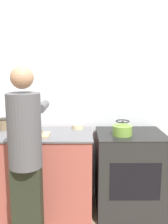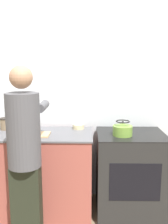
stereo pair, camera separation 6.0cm
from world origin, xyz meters
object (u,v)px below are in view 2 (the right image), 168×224
Objects in this scene: oven at (130,173)px; kettle at (123,129)px; knife at (26,133)px; cutting_board at (32,135)px; bowl_prep at (78,127)px; person at (25,151)px; canister_jar at (6,124)px.

kettle is (-0.11, -0.07, 0.52)m from oven.
oven is 1.22m from knife.
cutting_board is 0.95m from kettle.
bowl_prep is at bearing 151.65° from kettle.
oven is at bearing 5.80° from cutting_board.
person is 0.47m from knife.
kettle is (0.91, 0.48, 0.08)m from person.
person is 6.47× the size of knife.
cutting_board is at bearing -34.77° from canister_jar.
kettle is at bearing -20.33° from knife.
canister_jar reaches higher than bowl_prep.
knife reaches higher than oven.
canister_jar is at bearing 119.42° from person.
person is 12.32× the size of bowl_prep.
canister_jar is (-0.29, 0.23, 0.05)m from knife.
oven is 6.85× the size of bowl_prep.
bowl_prep is at bearing 30.96° from cutting_board.
person reaches higher than bowl_prep.
kettle is at bearing -144.69° from oven.
kettle is (0.95, 0.03, 0.05)m from cutting_board.
knife reaches higher than cutting_board.
bowl_prep is at bearing 3.24° from canister_jar.
person reaches higher than canister_jar.
kettle is at bearing -28.35° from bowl_prep.
knife is at bearing 102.52° from person.
knife is at bearing -152.87° from bowl_prep.
canister_jar is at bearing 170.90° from kettle.
bowl_prep is 0.83m from canister_jar.
canister_jar is at bearing 119.50° from knife.
oven is 0.56× the size of person.
cutting_board is 0.56m from bowl_prep.
oven is 1.16m from cutting_board.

